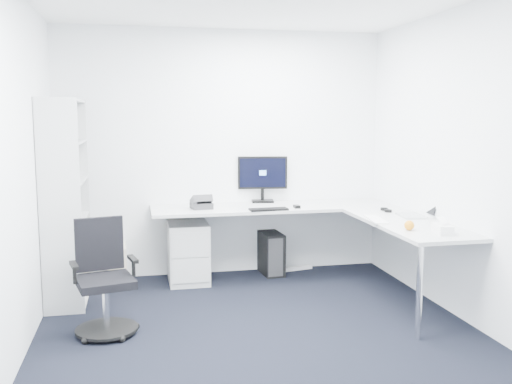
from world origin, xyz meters
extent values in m
plane|color=black|center=(0.00, 0.00, 0.00)|extent=(4.20, 4.20, 0.00)
cube|color=white|center=(0.00, 2.10, 1.35)|extent=(3.60, 0.02, 2.70)
cube|color=white|center=(0.00, -2.10, 1.35)|extent=(3.60, 0.02, 2.70)
cube|color=white|center=(-1.80, 0.00, 1.35)|extent=(0.02, 4.20, 2.70)
cube|color=white|center=(1.80, 0.00, 1.35)|extent=(0.02, 4.20, 2.70)
cube|color=#B1B3B4|center=(-0.43, 1.78, 0.32)|extent=(0.42, 0.52, 0.64)
cube|color=black|center=(0.50, 1.94, 0.23)|extent=(0.24, 0.49, 0.47)
cube|color=beige|center=(-1.18, 1.90, 0.20)|extent=(0.21, 0.43, 0.41)
cube|color=white|center=(0.83, 1.99, 0.02)|extent=(0.38, 0.14, 0.04)
cube|color=black|center=(0.37, 1.47, 0.81)|extent=(0.40, 0.15, 0.02)
cube|color=black|center=(0.70, 1.55, 0.81)|extent=(0.06, 0.10, 0.03)
cube|color=white|center=(1.22, 0.72, 0.81)|extent=(0.18, 0.45, 0.01)
sphere|color=orange|center=(1.31, 0.22, 0.84)|extent=(0.08, 0.08, 0.08)
cube|color=white|center=(1.51, 0.03, 0.84)|extent=(0.15, 0.23, 0.08)
camera|label=1|loc=(-0.96, -4.17, 1.77)|focal=40.00mm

